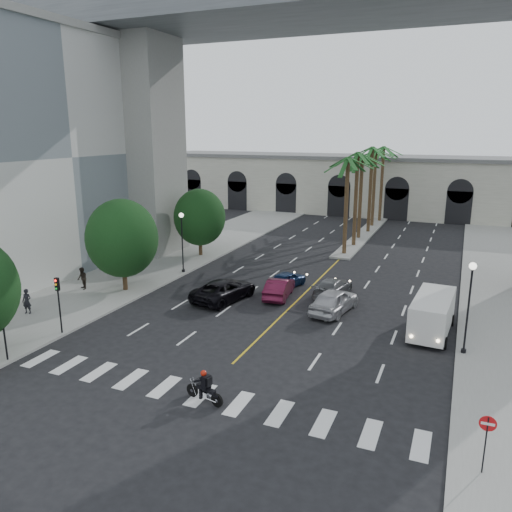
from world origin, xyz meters
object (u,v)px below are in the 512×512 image
at_px(lamp_post_right, 469,300).
at_px(pedestrian_a, 27,301).
at_px(motorcycle_rider, 205,388).
at_px(car_e, 287,279).
at_px(pedestrian_b, 82,278).
at_px(traffic_signal_far, 58,296).
at_px(car_b, 279,288).
at_px(lamp_post_left_far, 182,237).
at_px(car_a, 334,301).
at_px(do_not_enter_sign, 487,433).
at_px(car_d, 333,287).
at_px(cargo_van, 432,314).
at_px(traffic_signal_near, 2,319).
at_px(car_c, 224,290).

distance_m(lamp_post_right, pedestrian_a, 27.74).
height_order(motorcycle_rider, car_e, motorcycle_rider).
bearing_deg(pedestrian_b, car_e, 59.77).
bearing_deg(motorcycle_rider, lamp_post_right, 56.31).
xyz_separation_m(traffic_signal_far, motorcycle_rider, (11.82, -3.44, -1.80)).
height_order(car_b, pedestrian_b, pedestrian_b).
xyz_separation_m(pedestrian_a, pedestrian_b, (-0.24, 5.60, 0.02)).
height_order(lamp_post_left_far, car_a, lamp_post_left_far).
distance_m(motorcycle_rider, do_not_enter_sign, 11.72).
xyz_separation_m(car_d, do_not_enter_sign, (10.08, -17.74, 1.10)).
bearing_deg(cargo_van, pedestrian_b, -172.52).
distance_m(pedestrian_a, do_not_enter_sign, 28.59).
bearing_deg(pedestrian_a, pedestrian_b, 78.61).
relative_size(lamp_post_right, do_not_enter_sign, 2.19).
xyz_separation_m(motorcycle_rider, car_b, (-2.02, 15.24, 0.02)).
bearing_deg(traffic_signal_near, car_e, 62.32).
xyz_separation_m(lamp_post_right, motorcycle_rider, (-10.88, -9.94, -2.51)).
xyz_separation_m(lamp_post_right, traffic_signal_far, (-22.70, -6.50, -0.71)).
height_order(traffic_signal_near, traffic_signal_far, same).
height_order(car_b, cargo_van, cargo_van).
xyz_separation_m(lamp_post_left_far, pedestrian_b, (-4.67, -7.24, -2.21)).
distance_m(traffic_signal_far, pedestrian_b, 8.81).
distance_m(car_a, car_d, 3.57).
xyz_separation_m(motorcycle_rider, pedestrian_a, (-16.34, 5.10, 0.29)).
distance_m(car_a, do_not_enter_sign, 16.99).
bearing_deg(cargo_van, traffic_signal_far, -153.03).
relative_size(traffic_signal_near, car_a, 0.74).
height_order(traffic_signal_far, pedestrian_a, traffic_signal_far).
height_order(car_c, car_d, car_c).
xyz_separation_m(traffic_signal_far, car_a, (14.36, 10.28, -1.67)).
relative_size(lamp_post_right, car_a, 1.09).
relative_size(traffic_signal_near, cargo_van, 0.64).
relative_size(car_b, pedestrian_b, 2.57).
bearing_deg(lamp_post_left_far, do_not_enter_sign, -38.16).
xyz_separation_m(lamp_post_left_far, do_not_enter_sign, (23.58, -18.53, -1.45)).
relative_size(car_d, cargo_van, 0.81).
bearing_deg(car_b, car_a, 154.06).
relative_size(traffic_signal_far, car_b, 0.82).
bearing_deg(traffic_signal_far, traffic_signal_near, -90.00).
distance_m(traffic_signal_far, cargo_van, 22.66).
height_order(traffic_signal_far, cargo_van, traffic_signal_far).
height_order(traffic_signal_far, pedestrian_b, traffic_signal_far).
bearing_deg(lamp_post_right, car_b, 157.68).
bearing_deg(car_d, car_b, 34.28).
bearing_deg(car_e, traffic_signal_far, 67.88).
bearing_deg(pedestrian_b, car_d, 53.42).
height_order(traffic_signal_far, car_b, traffic_signal_far).
bearing_deg(car_e, car_b, 107.57).
height_order(car_d, car_e, car_e).
relative_size(car_b, pedestrian_a, 2.62).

